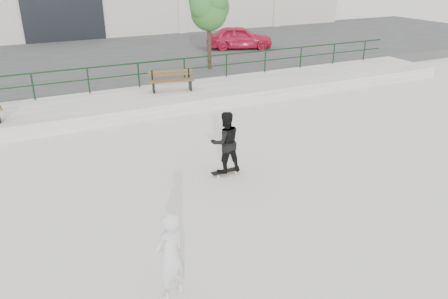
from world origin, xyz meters
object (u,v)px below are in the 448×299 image
tree (209,8)px  standing_skater (225,142)px  bench_right (171,81)px  red_car (239,37)px  seated_skater (170,257)px  skateboard (225,171)px

tree → standing_skater: (-3.95, -9.60, -2.37)m
bench_right → tree: (2.99, 2.85, 2.39)m
red_car → seated_skater: size_ratio=2.35×
red_car → seated_skater: bearing=169.3°
standing_skater → seated_skater: 4.76m
bench_right → red_car: red_car is taller
bench_right → seated_skater: (-3.85, -10.53, -0.08)m
seated_skater → tree: bearing=-139.2°
bench_right → skateboard: bench_right is taller
skateboard → seated_skater: 4.81m
skateboard → bench_right: bearing=81.1°
red_car → seated_skater: red_car is taller
tree → seated_skater: size_ratio=2.26×
bench_right → standing_skater: size_ratio=1.10×
tree → red_car: bearing=47.1°
skateboard → seated_skater: size_ratio=0.47×
bench_right → red_car: 9.62m
standing_skater → seated_skater: standing_skater is taller
red_car → standing_skater: red_car is taller
standing_skater → skateboard: bearing=-0.0°
tree → red_car: size_ratio=0.96×
tree → seated_skater: (-6.84, -13.38, -2.47)m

